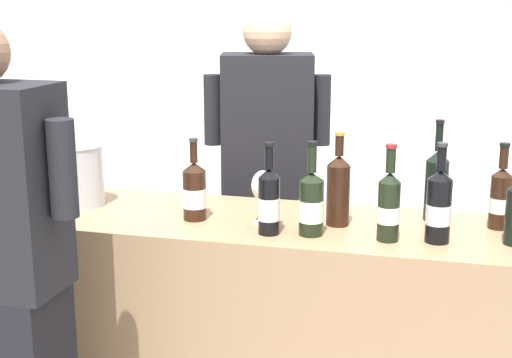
% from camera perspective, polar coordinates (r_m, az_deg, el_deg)
% --- Properties ---
extents(wall_back, '(8.00, 0.10, 2.80)m').
position_cam_1_polar(wall_back, '(5.09, 8.09, 9.89)').
color(wall_back, white).
rests_on(wall_back, ground_plane).
extents(counter, '(2.31, 0.57, 0.96)m').
position_cam_1_polar(counter, '(2.81, 1.38, -12.71)').
color(counter, '#9E7A56').
rests_on(counter, ground_plane).
extents(wine_bottle_0, '(0.07, 0.07, 0.30)m').
position_cam_1_polar(wine_bottle_0, '(2.65, 18.66, -1.37)').
color(wine_bottle_0, black).
rests_on(wine_bottle_0, counter).
extents(wine_bottle_1, '(0.07, 0.07, 0.32)m').
position_cam_1_polar(wine_bottle_1, '(2.42, 10.39, -2.04)').
color(wine_bottle_1, black).
rests_on(wine_bottle_1, counter).
extents(wine_bottle_2, '(0.08, 0.08, 0.32)m').
position_cam_1_polar(wine_bottle_2, '(2.45, 4.36, -1.91)').
color(wine_bottle_2, black).
rests_on(wine_bottle_2, counter).
extents(wine_bottle_3, '(0.08, 0.08, 0.31)m').
position_cam_1_polar(wine_bottle_3, '(3.07, -14.80, 0.99)').
color(wine_bottle_3, black).
rests_on(wine_bottle_3, counter).
extents(wine_bottle_5, '(0.08, 0.08, 0.37)m').
position_cam_1_polar(wine_bottle_5, '(2.68, 13.99, -0.33)').
color(wine_bottle_5, black).
rests_on(wine_bottle_5, counter).
extents(wine_bottle_6, '(0.08, 0.08, 0.33)m').
position_cam_1_polar(wine_bottle_6, '(2.56, 6.48, -0.73)').
color(wine_bottle_6, black).
rests_on(wine_bottle_6, counter).
extents(wine_bottle_7, '(0.07, 0.07, 0.32)m').
position_cam_1_polar(wine_bottle_7, '(2.45, 1.03, -1.72)').
color(wine_bottle_7, black).
rests_on(wine_bottle_7, counter).
extents(wine_bottle_8, '(0.09, 0.09, 0.30)m').
position_cam_1_polar(wine_bottle_8, '(2.62, -4.86, -0.97)').
color(wine_bottle_8, black).
rests_on(wine_bottle_8, counter).
extents(wine_bottle_9, '(0.08, 0.08, 0.33)m').
position_cam_1_polar(wine_bottle_9, '(2.44, 14.16, -2.08)').
color(wine_bottle_9, black).
rests_on(wine_bottle_9, counter).
extents(wine_glass, '(0.08, 0.08, 0.19)m').
position_cam_1_polar(wine_glass, '(2.55, 0.51, -0.68)').
color(wine_glass, silver).
rests_on(wine_glass, counter).
extents(ice_bucket, '(0.21, 0.21, 0.24)m').
position_cam_1_polar(ice_bucket, '(2.88, -13.85, 0.36)').
color(ice_bucket, silver).
rests_on(ice_bucket, counter).
extents(person_server, '(0.54, 0.32, 1.72)m').
position_cam_1_polar(person_server, '(3.28, 0.85, -1.96)').
color(person_server, black).
rests_on(person_server, ground_plane).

